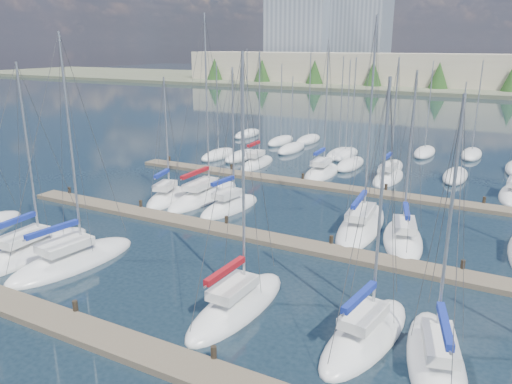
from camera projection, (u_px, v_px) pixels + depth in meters
The scene contains 19 objects.
ground at pixel (410, 137), 70.70m from camera, with size 400.00×400.00×0.00m, color #1A2935.
dock_near at pixel (126, 345), 21.76m from camera, with size 44.00×1.93×1.10m.
dock_mid at pixel (270, 239), 33.56m from camera, with size 44.00×1.93×1.10m.
dock_far at pixel (339, 188), 45.37m from camera, with size 44.00×1.93×1.10m.
sailboat_c at pixel (73, 260), 30.21m from camera, with size 4.29×8.91×14.18m.
sailboat_i at pixel (204, 196), 42.98m from camera, with size 2.97×9.94×15.87m.
sailboat_f at pixel (436, 362), 20.59m from camera, with size 4.31×8.47×11.82m.
sailboat_d at pixel (237, 305), 25.02m from camera, with size 2.78×8.14×13.24m.
sailboat_k at pixel (361, 225), 36.06m from camera, with size 3.72×10.53×15.36m.
sailboat_l at pixel (403, 239), 33.48m from camera, with size 4.50×8.19×11.96m.
sailboat_p at pixel (388, 178), 48.79m from camera, with size 2.46×7.16×12.33m.
sailboat_b at pixel (31, 252), 31.51m from camera, with size 3.31×9.28×12.54m.
sailboat_j at pixel (230, 207), 40.12m from camera, with size 3.10×7.09×11.84m.
sailboat_h at pixel (167, 198), 42.40m from camera, with size 3.81×6.69×10.98m.
sailboat_o at pixel (322, 172), 50.77m from camera, with size 3.11×7.60×14.05m.
sailboat_e at pixel (366, 335), 22.48m from camera, with size 3.45×7.89×12.30m.
sailboat_n at pixel (257, 163), 54.48m from camera, with size 2.48×7.07×12.81m.
distant_boats at pixel (343, 154), 58.90m from camera, with size 36.93×20.75×13.30m.
shoreline at pixel (431, 62), 150.31m from camera, with size 400.00×60.00×38.00m.
Camera 1 is at (13.99, -11.94, 12.81)m, focal length 35.00 mm.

